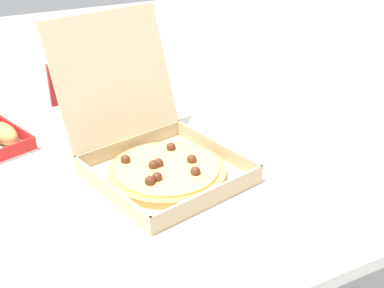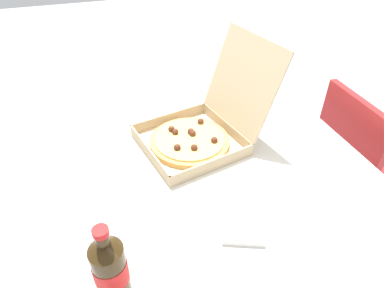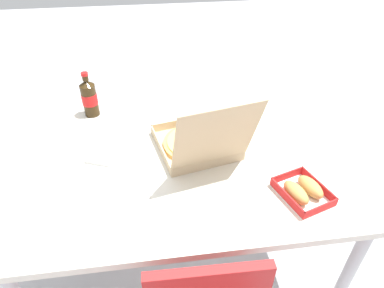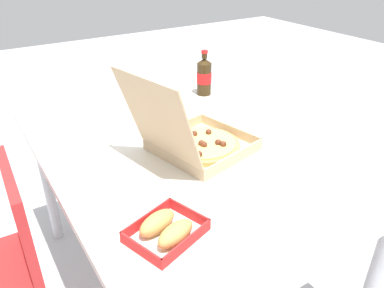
{
  "view_description": "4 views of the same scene",
  "coord_description": "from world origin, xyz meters",
  "px_view_note": "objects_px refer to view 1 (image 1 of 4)",
  "views": [
    {
      "loc": [
        -0.48,
        -0.98,
        1.36
      ],
      "look_at": [
        0.01,
        -0.03,
        0.8
      ],
      "focal_mm": 46.89,
      "sensor_mm": 36.0,
      "label": 1
    },
    {
      "loc": [
        0.83,
        -0.33,
        1.46
      ],
      "look_at": [
        -0.03,
        -0.05,
        0.76
      ],
      "focal_mm": 31.32,
      "sensor_mm": 36.0,
      "label": 2
    },
    {
      "loc": [
        0.11,
        1.1,
        1.64
      ],
      "look_at": [
        -0.04,
        -0.02,
        0.77
      ],
      "focal_mm": 31.75,
      "sensor_mm": 36.0,
      "label": 3
    },
    {
      "loc": [
        -1.08,
        0.64,
        1.43
      ],
      "look_at": [
        -0.07,
        -0.0,
        0.77
      ],
      "focal_mm": 35.16,
      "sensor_mm": 36.0,
      "label": 4
    }
  ],
  "objects_px": {
    "pizza_box_open": "(157,154)",
    "chair": "(99,136)",
    "paper_menu": "(227,116)",
    "napkin_pile": "(295,136)"
  },
  "relations": [
    {
      "from": "chair",
      "to": "pizza_box_open",
      "type": "bearing_deg",
      "value": -95.32
    },
    {
      "from": "chair",
      "to": "paper_menu",
      "type": "xyz_separation_m",
      "value": [
        0.25,
        -0.54,
        0.26
      ]
    },
    {
      "from": "pizza_box_open",
      "to": "paper_menu",
      "type": "xyz_separation_m",
      "value": [
        0.31,
        0.2,
        -0.05
      ]
    },
    {
      "from": "paper_menu",
      "to": "napkin_pile",
      "type": "height_order",
      "value": "napkin_pile"
    },
    {
      "from": "chair",
      "to": "paper_menu",
      "type": "height_order",
      "value": "chair"
    },
    {
      "from": "pizza_box_open",
      "to": "chair",
      "type": "bearing_deg",
      "value": 84.68
    },
    {
      "from": "paper_menu",
      "to": "napkin_pile",
      "type": "bearing_deg",
      "value": -57.71
    },
    {
      "from": "pizza_box_open",
      "to": "paper_menu",
      "type": "distance_m",
      "value": 0.38
    },
    {
      "from": "chair",
      "to": "napkin_pile",
      "type": "distance_m",
      "value": 0.87
    },
    {
      "from": "chair",
      "to": "paper_menu",
      "type": "distance_m",
      "value": 0.65
    }
  ]
}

